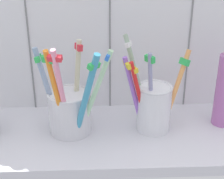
# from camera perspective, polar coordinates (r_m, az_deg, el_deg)

# --- Properties ---
(counter_slab) EXTENTS (0.64, 0.22, 0.02)m
(counter_slab) POSITION_cam_1_polar(r_m,az_deg,el_deg) (0.68, 0.04, -7.62)
(counter_slab) COLOR silver
(counter_slab) RESTS_ON ground
(tile_wall_back) EXTENTS (0.64, 0.02, 0.45)m
(tile_wall_back) POSITION_cam_1_polar(r_m,az_deg,el_deg) (0.71, -0.38, 12.62)
(tile_wall_back) COLOR white
(tile_wall_back) RESTS_ON ground
(toothbrush_cup_left) EXTENTS (0.14, 0.12, 0.19)m
(toothbrush_cup_left) POSITION_cam_1_polar(r_m,az_deg,el_deg) (0.66, -6.73, -2.95)
(toothbrush_cup_left) COLOR silver
(toothbrush_cup_left) RESTS_ON counter_slab
(toothbrush_cup_right) EXTENTS (0.13, 0.07, 0.18)m
(toothbrush_cup_right) POSITION_cam_1_polar(r_m,az_deg,el_deg) (0.67, 6.62, -2.39)
(toothbrush_cup_right) COLOR white
(toothbrush_cup_right) RESTS_ON counter_slab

